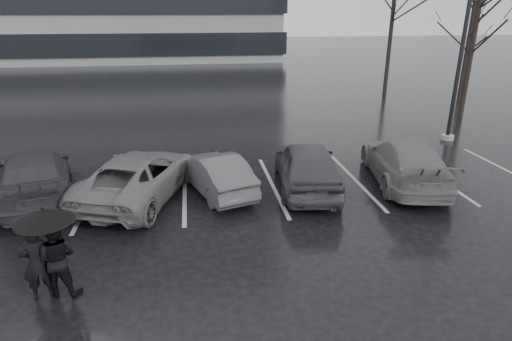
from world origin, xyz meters
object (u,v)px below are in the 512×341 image
object	(u,v)px
pedestrian_left	(37,263)
car_west_a	(216,173)
car_west_b	(139,176)
car_east	(404,161)
pedestrian_right	(57,258)
tree_north	(391,27)
car_west_c	(35,176)
lamp_post	(465,33)
car_main	(307,165)
tree_east	(474,38)
tree_ne	(469,42)

from	to	relation	value
pedestrian_left	car_west_a	bearing A→B (deg)	-146.60
car_west_b	car_east	bearing A→B (deg)	-161.13
pedestrian_right	tree_north	bearing A→B (deg)	-119.82
car_west_a	car_west_c	size ratio (longest dim) A/B	0.75
car_west_c	pedestrian_right	world-z (taller)	pedestrian_right
lamp_post	car_main	bearing A→B (deg)	-150.36
car_west_b	pedestrian_left	distance (m)	4.86
car_west_a	car_east	size ratio (longest dim) A/B	0.75
car_east	tree_north	xyz separation A→B (m)	(6.15, 14.89, 3.54)
pedestrian_right	tree_north	world-z (taller)	tree_north
tree_east	car_main	bearing A→B (deg)	-142.91
car_main	tree_north	world-z (taller)	tree_north
tree_east	tree_ne	world-z (taller)	tree_east
tree_ne	lamp_post	bearing A→B (deg)	-125.50
lamp_post	tree_east	xyz separation A→B (m)	(2.92, 3.61, -0.42)
car_main	car_west_b	bearing A→B (deg)	6.68
car_west_a	tree_ne	world-z (taller)	tree_ne
pedestrian_right	tree_ne	world-z (taller)	tree_ne
car_west_c	lamp_post	size ratio (longest dim) A/B	0.51
car_west_c	pedestrian_left	world-z (taller)	pedestrian_left
lamp_post	tree_ne	world-z (taller)	lamp_post
tree_north	car_west_c	bearing A→B (deg)	-140.51
tree_east	tree_ne	bearing A→B (deg)	57.99
car_west_c	tree_north	distance (m)	22.97
car_main	pedestrian_right	bearing A→B (deg)	43.20
car_west_c	lamp_post	bearing A→B (deg)	177.66
car_west_a	tree_ne	xyz separation A→B (m)	(15.72, 11.72, 2.89)
pedestrian_left	lamp_post	xyz separation A→B (m)	(14.00, 8.86, 3.64)
car_main	tree_north	xyz separation A→B (m)	(9.39, 14.85, 3.50)
tree_ne	car_west_c	bearing A→B (deg)	-151.45
car_west_a	pedestrian_left	xyz separation A→B (m)	(-3.70, -4.74, 0.17)
tree_east	tree_north	distance (m)	7.08
car_west_c	pedestrian_right	size ratio (longest dim) A/B	3.04
tree_ne	car_east	bearing A→B (deg)	-129.06
car_east	lamp_post	bearing A→B (deg)	-124.04
car_west_a	tree_north	distance (m)	19.48
car_west_c	tree_ne	distance (m)	24.09
car_main	lamp_post	size ratio (longest dim) A/B	0.46
car_west_a	car_east	world-z (taller)	car_east
tree_north	lamp_post	bearing A→B (deg)	-100.28
lamp_post	tree_east	bearing A→B (deg)	50.96
car_west_a	pedestrian_right	xyz separation A→B (m)	(-3.36, -4.66, 0.20)
car_west_b	pedestrian_left	size ratio (longest dim) A/B	3.16
car_main	tree_ne	bearing A→B (deg)	-130.37
car_main	car_west_a	xyz separation A→B (m)	(-2.83, 0.13, -0.15)
car_west_a	lamp_post	size ratio (longest dim) A/B	0.38
car_east	tree_ne	xyz separation A→B (m)	(9.65, 11.89, 2.79)
car_west_b	tree_ne	xyz separation A→B (m)	(18.00, 11.82, 2.81)
car_west_b	lamp_post	world-z (taller)	lamp_post
pedestrian_left	tree_north	bearing A→B (deg)	-147.91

